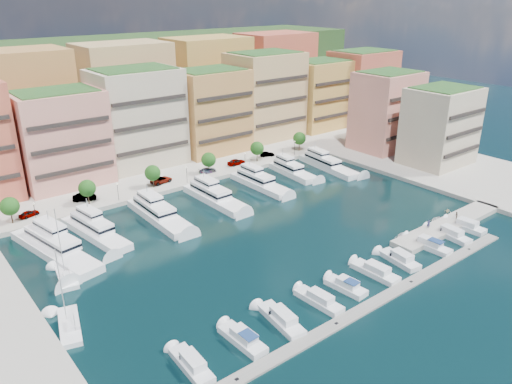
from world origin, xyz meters
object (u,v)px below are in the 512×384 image
Objects in this scene: tree_2 at (153,173)px; lamppost_2 at (187,172)px; lamppost_0 at (34,209)px; person_1 at (456,215)px; car_0 at (29,214)px; yacht_0 at (53,247)px; sailboat_1 at (70,327)px; tree_0 at (10,206)px; yacht_2 at (158,213)px; cruiser_6 at (400,260)px; tender_0 at (403,236)px; tender_3 at (448,211)px; car_2 at (161,180)px; tree_1 at (87,188)px; tree_4 at (257,148)px; cruiser_7 at (428,245)px; yacht_1 at (94,231)px; cruiser_4 at (346,287)px; lamppost_1 at (118,189)px; person_0 at (428,224)px; yacht_3 at (213,196)px; cruiser_0 at (192,365)px; cruiser_2 at (281,320)px; tree_3 at (209,160)px; car_1 at (84,197)px; car_4 at (236,162)px; cruiser_1 at (243,339)px; cruiser_9 at (466,226)px; lamppost_4 at (295,146)px; yacht_5 at (291,170)px; tender_2 at (437,220)px; lamppost_3 at (245,158)px; sailboat_2 at (67,277)px; cruiser_5 at (375,272)px; yacht_6 at (326,164)px; cruiser_8 at (450,234)px; yacht_4 at (259,182)px; car_3 at (208,170)px.

lamppost_2 is (8.00, -2.30, -0.92)m from tree_2.
lamppost_0 reaches higher than person_1.
car_0 is (-28.43, 1.19, -3.04)m from tree_2.
yacht_0 is 1.90× the size of sailboat_1.
tree_0 is 0.26× the size of yacht_2.
tender_0 is (8.54, 5.59, -0.17)m from cruiser_6.
car_2 is (-41.49, 52.93, 1.34)m from tender_3.
tree_1 is at bearing -67.25° from person_1.
tree_4 is 1.57× the size of tender_0.
sailboat_1 is at bearing -148.90° from tree_4.
cruiser_7 is at bearing -16.26° from sailboat_1.
cruiser_4 is at bearing -61.01° from yacht_1.
lamppost_1 is 67.15m from person_0.
cruiser_0 is (-33.25, -44.28, -0.66)m from yacht_3.
lamppost_1 is 55.90m from cruiser_2.
person_0 is (-11.98, -2.92, 1.44)m from tender_3.
car_1 is at bearing 175.60° from tree_3.
lamppost_2 is (-8.00, -2.30, -0.92)m from tree_3.
cruiser_2 is at bearing 151.34° from car_4.
cruiser_9 is at bearing 0.02° from cruiser_1.
cruiser_6 is (-25.72, -55.79, -3.28)m from lamppost_4.
yacht_3 is 29.12m from car_1.
yacht_0 is at bearing -144.65° from lamppost_1.
tender_2 is (4.42, -40.70, -0.83)m from yacht_5.
lamppost_3 is 1.17× the size of tender_0.
tree_3 is 0.43× the size of sailboat_2.
yacht_0 reaches higher than cruiser_7.
cruiser_5 is at bearing 80.09° from tender_3.
yacht_3 is 50.14m from sailboat_1.
yacht_6 is 13.42× the size of person_1.
cruiser_2 and cruiser_8 have the same top height.
yacht_5 is 46.68m from cruiser_9.
tree_3 is 0.35× the size of yacht_5.
tree_3 is 63.01m from cruiser_9.
yacht_0 is at bearing -94.19° from lamppost_0.
person_1 is at bearing -51.71° from yacht_3.
lamppost_0 is 0.32× the size of sailboat_1.
yacht_5 reaches higher than cruiser_8.
cruiser_1 is at bearing -130.93° from yacht_4.
tree_2 is 1.00× the size of tree_3.
yacht_2 reaches higher than person_1.
tree_2 reaches higher than lamppost_2.
lamppost_0 reaches higher than cruiser_1.
car_3 is at bearing 6.29° from lamppost_1.
cruiser_4 is at bearing -18.71° from person_1.
tree_4 is 0.69× the size of cruiser_9.
yacht_3 is at bearing 3.03° from yacht_0.
tree_2 is 10.30m from lamppost_1.
tree_4 reaches higher than cruiser_0.
tree_1 reaches higher than cruiser_0.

